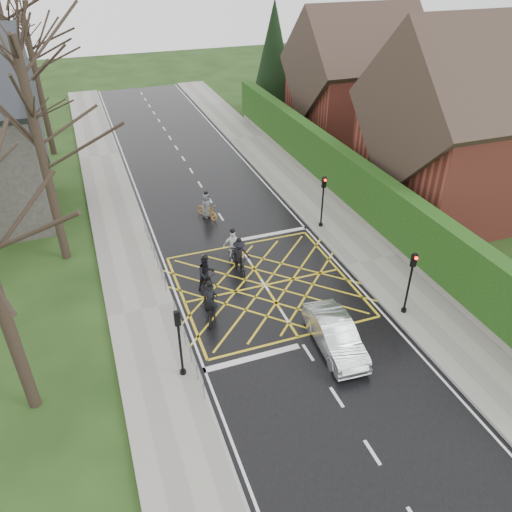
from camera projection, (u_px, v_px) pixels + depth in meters
ground at (265, 285)px, 24.41m from camera, size 120.00×120.00×0.00m
road at (265, 285)px, 24.40m from camera, size 9.00×80.00×0.01m
sidewalk_right at (372, 261)px, 26.09m from camera, size 3.00×80.00×0.15m
sidewalk_left at (141, 311)px, 22.64m from camera, size 3.00×80.00×0.15m
stone_wall at (346, 203)px, 31.19m from camera, size 0.50×38.00×0.70m
hedge at (349, 177)px, 30.24m from camera, size 0.90×38.00×2.80m
house_near at (476, 132)px, 29.26m from camera, size 11.80×9.80×11.30m
house_far at (356, 82)px, 40.51m from camera, size 9.80×8.80×10.30m
conifer at (274, 59)px, 45.34m from camera, size 4.60×4.60×10.00m
tree_near at (31, 108)px, 22.27m from camera, size 9.24×9.24×11.44m
tree_mid at (10, 58)px, 27.91m from camera, size 10.08×10.08×12.48m
tree_far at (32, 57)px, 35.21m from camera, size 8.40×8.40×10.40m
railing_south at (187, 342)px, 19.88m from camera, size 0.05×5.04×1.03m
railing_north at (154, 248)px, 25.80m from camera, size 0.05×6.04×1.03m
traffic_light_ne at (323, 202)px, 28.29m from camera, size 0.24×0.31×3.21m
traffic_light_se at (409, 284)px, 21.66m from camera, size 0.24×0.31×3.21m
traffic_light_sw at (180, 344)px, 18.49m from camera, size 0.24×0.31×3.21m
cyclist_rear at (211, 307)px, 21.99m from camera, size 1.35×2.14×1.96m
cyclist_back at (207, 277)px, 23.73m from camera, size 0.93×1.99×1.95m
cyclist_mid at (240, 258)px, 25.21m from camera, size 1.12×1.93×1.84m
cyclist_front at (233, 249)px, 25.89m from camera, size 1.07×1.95×1.89m
cyclist_lead at (207, 209)px, 29.98m from camera, size 1.29×1.85×1.71m
car at (335, 335)px, 20.37m from camera, size 1.71×4.15×1.34m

